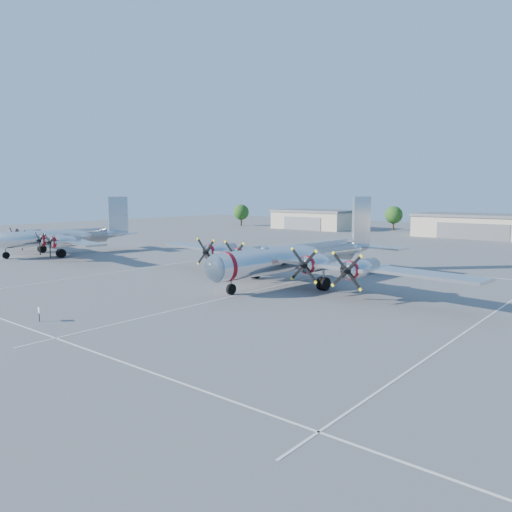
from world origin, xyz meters
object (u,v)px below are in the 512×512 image
Objects in this scene: tree_far_west at (241,212)px; bomber_west at (61,254)px; main_bomber_b29 at (298,282)px; info_placard at (39,312)px; hangar_center at (481,226)px; tree_west at (394,215)px; hangar_west at (316,219)px.

tree_far_west reaches higher than bomber_west.
main_bomber_b29 is 28.63m from info_placard.
tree_far_west is (-70.00, -3.96, 1.51)m from hangar_center.
main_bomber_b29 is 1.22× the size of bomber_west.
tree_west is 86.28m from main_bomber_b29.
info_placard is (-5.69, -28.05, 0.81)m from main_bomber_b29.
tree_far_west is at bearing 140.67° from main_bomber_b29.
tree_far_west is at bearing -170.99° from hangar_west.
bomber_west is at bearing 165.72° from info_placard.
tree_far_west is 46.57m from tree_west.
tree_far_west is 5.75× the size of info_placard.
info_placard is (-5.37, -102.39, -1.90)m from hangar_center.
tree_west is at bearing 21.89° from hangar_west.
tree_west reaches higher than hangar_center.
tree_far_west reaches higher than main_bomber_b29.
hangar_center is 26.30m from tree_west.
tree_west is 88.72m from bomber_west.
hangar_west is 0.79× the size of hangar_center.
main_bomber_b29 is (25.32, -82.38, -4.22)m from tree_west.
tree_far_west and tree_west have the same top height.
tree_west is at bearing 112.78° from main_bomber_b29.
hangar_west is 45.00m from hangar_center.
hangar_west and hangar_center have the same top height.
tree_west is 0.15× the size of main_bomber_b29.
hangar_center is (45.00, -0.00, -0.00)m from hangar_west.
tree_west reaches higher than info_placard.
hangar_west is at bearing -158.11° from tree_west.
hangar_center is at bearing 95.94° from main_bomber_b29.
tree_west reaches higher than hangar_west.
bomber_west is at bearing -120.11° from hangar_center.
hangar_center is 70.13m from tree_far_west.
bomber_west is 31.38× the size of info_placard.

